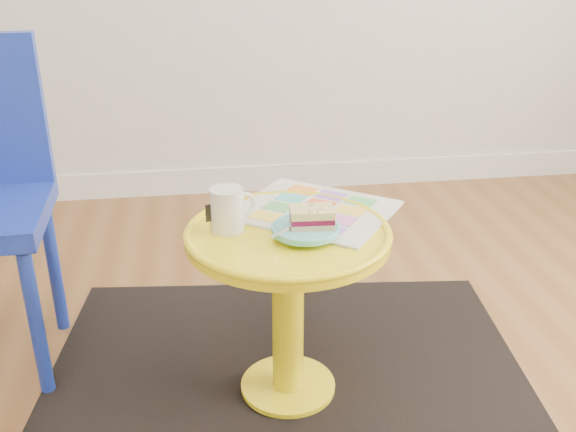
{
  "coord_description": "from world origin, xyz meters",
  "views": [
    {
      "loc": [
        -0.2,
        -0.84,
        1.11
      ],
      "look_at": [
        -0.0,
        0.52,
        0.5
      ],
      "focal_mm": 40.0,
      "sensor_mm": 36.0,
      "label": 1
    }
  ],
  "objects": [
    {
      "name": "side_table",
      "position": [
        -0.0,
        0.52,
        0.33
      ],
      "size": [
        0.49,
        0.49,
        0.46
      ],
      "color": "yellow",
      "rests_on": "ground"
    },
    {
      "name": "rug",
      "position": [
        -0.0,
        0.52,
        0.0
      ],
      "size": [
        1.41,
        1.23,
        0.01
      ],
      "primitive_type": "cube",
      "rotation": [
        0.0,
        0.0,
        -0.11
      ],
      "color": "black",
      "rests_on": "ground"
    },
    {
      "name": "fork",
      "position": [
        0.0,
        0.49,
        0.49
      ],
      "size": [
        0.12,
        0.11,
        0.0
      ],
      "rotation": [
        0.0,
        0.0,
        -0.84
      ],
      "color": "silver",
      "rests_on": "plate"
    },
    {
      "name": "plate",
      "position": [
        0.03,
        0.49,
        0.48
      ],
      "size": [
        0.16,
        0.16,
        0.02
      ],
      "color": "#5BBDC1",
      "rests_on": "newspaper"
    },
    {
      "name": "cake_slice",
      "position": [
        0.05,
        0.5,
        0.51
      ],
      "size": [
        0.11,
        0.07,
        0.04
      ],
      "rotation": [
        0.0,
        0.0,
        -0.06
      ],
      "color": "#D3BC8C",
      "rests_on": "plate"
    },
    {
      "name": "newspaper",
      "position": [
        0.08,
        0.63,
        0.47
      ],
      "size": [
        0.48,
        0.47,
        0.01
      ],
      "primitive_type": "cube",
      "rotation": [
        0.0,
        0.0,
        -0.64
      ],
      "color": "silver",
      "rests_on": "side_table"
    },
    {
      "name": "mug",
      "position": [
        -0.14,
        0.55,
        0.52
      ],
      "size": [
        0.11,
        0.08,
        0.11
      ],
      "rotation": [
        0.0,
        0.0,
        0.33
      ],
      "color": "silver",
      "rests_on": "side_table"
    }
  ]
}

